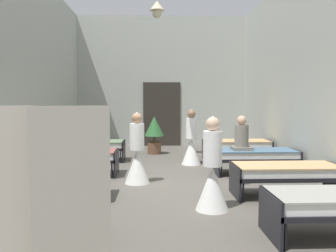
% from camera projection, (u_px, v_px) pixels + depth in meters
% --- Properties ---
extents(ground_plane, '(6.88, 12.89, 0.10)m').
position_uv_depth(ground_plane, '(168.00, 187.00, 7.15)').
color(ground_plane, '#59544C').
extents(room_shell, '(6.68, 12.49, 4.87)m').
position_uv_depth(room_shell, '(166.00, 70.00, 8.31)').
color(room_shell, '#B2B7AD').
rests_on(room_shell, ground).
extents(bed_left_row_0, '(1.90, 0.84, 0.57)m').
position_uv_depth(bed_left_row_0, '(4.00, 207.00, 4.19)').
color(bed_left_row_0, black).
rests_on(bed_left_row_0, ground).
extents(bed_left_row_1, '(1.90, 0.84, 0.57)m').
position_uv_depth(bed_left_row_1, '(51.00, 174.00, 6.09)').
color(bed_left_row_1, black).
rests_on(bed_left_row_1, ground).
extents(bed_right_row_1, '(1.90, 0.84, 0.57)m').
position_uv_depth(bed_right_row_1, '(286.00, 172.00, 6.25)').
color(bed_right_row_1, black).
rests_on(bed_right_row_1, ground).
extents(bed_left_row_2, '(1.90, 0.84, 0.57)m').
position_uv_depth(bed_left_row_2, '(76.00, 156.00, 7.98)').
color(bed_left_row_2, black).
rests_on(bed_left_row_2, ground).
extents(bed_right_row_2, '(1.90, 0.84, 0.57)m').
position_uv_depth(bed_right_row_2, '(256.00, 155.00, 8.14)').
color(bed_right_row_2, black).
rests_on(bed_right_row_2, ground).
extents(bed_left_row_3, '(1.90, 0.84, 0.57)m').
position_uv_depth(bed_left_row_3, '(91.00, 146.00, 9.87)').
color(bed_left_row_3, black).
rests_on(bed_left_row_3, ground).
extents(bed_right_row_3, '(1.90, 0.84, 0.57)m').
position_uv_depth(bed_right_row_3, '(237.00, 145.00, 10.04)').
color(bed_right_row_3, black).
rests_on(bed_right_row_3, ground).
extents(nurse_near_aisle, '(0.52, 0.52, 1.49)m').
position_uv_depth(nurse_near_aisle, '(212.00, 177.00, 5.45)').
color(nurse_near_aisle, white).
rests_on(nurse_near_aisle, ground).
extents(nurse_mid_aisle, '(0.52, 0.52, 1.49)m').
position_uv_depth(nurse_mid_aisle, '(137.00, 158.00, 7.23)').
color(nurse_mid_aisle, white).
rests_on(nurse_mid_aisle, ground).
extents(nurse_far_aisle, '(0.52, 0.52, 1.49)m').
position_uv_depth(nurse_far_aisle, '(191.00, 145.00, 9.35)').
color(nurse_far_aisle, white).
rests_on(nurse_far_aisle, ground).
extents(patient_seated_primary, '(0.44, 0.44, 0.80)m').
position_uv_depth(patient_seated_primary, '(242.00, 137.00, 8.06)').
color(patient_seated_primary, slate).
rests_on(patient_seated_primary, bed_right_row_2).
extents(patient_seated_secondary, '(0.44, 0.44, 0.80)m').
position_uv_depth(patient_seated_secondary, '(35.00, 170.00, 4.27)').
color(patient_seated_secondary, slate).
rests_on(patient_seated_secondary, bed_left_row_0).
extents(potted_plant, '(0.62, 0.62, 1.21)m').
position_uv_depth(potted_plant, '(154.00, 131.00, 11.18)').
color(potted_plant, brown).
rests_on(potted_plant, ground).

